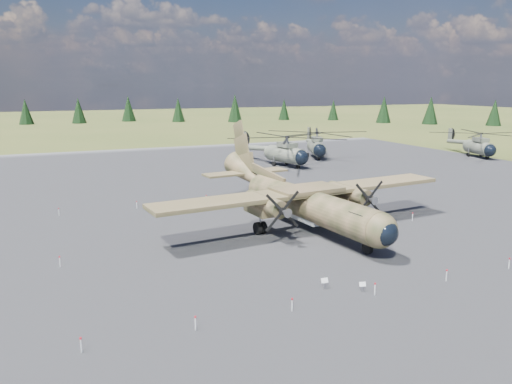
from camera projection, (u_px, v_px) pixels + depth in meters
name	position (u px, v px, depth m)	size (l,w,h in m)	color
ground	(262.00, 241.00, 43.61)	(500.00, 500.00, 0.00)	brown
apron	(224.00, 214.00, 52.60)	(120.00, 120.00, 0.04)	#5C5C61
transport_plane	(300.00, 197.00, 47.62)	(30.38, 27.50, 10.00)	#393D21
helicopter_near	(285.00, 145.00, 82.82)	(24.34, 25.47, 5.09)	slate
helicopter_mid	(317.00, 139.00, 92.66)	(25.12, 25.12, 4.93)	slate
helicopter_far	(479.00, 140.00, 93.41)	(22.66, 23.28, 4.67)	slate
info_placard_left	(324.00, 282.00, 33.19)	(0.50, 0.23, 0.76)	gray
info_placard_right	(362.00, 285.00, 32.73)	(0.46, 0.29, 0.67)	gray
barrier_fence	(257.00, 236.00, 43.26)	(33.12, 29.62, 0.85)	white
treeline	(200.00, 216.00, 33.78)	(322.06, 315.97, 10.81)	black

